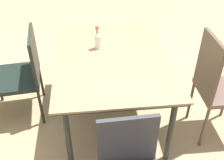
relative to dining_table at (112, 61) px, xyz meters
The scene contains 5 objects.
ground_plane 0.68m from the dining_table, 128.42° to the left, with size 12.00×12.00×0.00m, color #9E7F5B.
dining_table is the anchor object (origin of this frame).
chair_far_side 0.91m from the dining_table, 79.33° to the left, with size 0.55×0.55×0.90m.
chair_near_left 0.94m from the dining_table, 109.93° to the right, with size 0.42×0.42×1.03m.
flower_vase 0.25m from the dining_table, 36.01° to the left, with size 0.06×0.06×0.24m.
Camera 1 is at (-2.02, 0.14, 2.00)m, focal length 43.10 mm.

